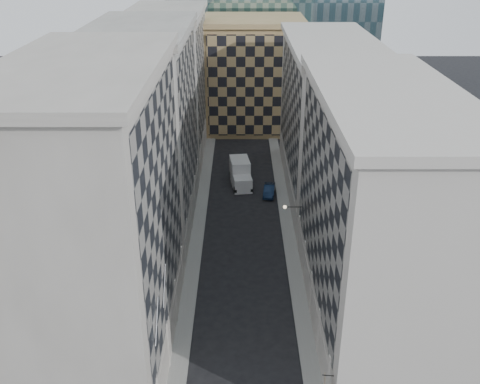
{
  "coord_description": "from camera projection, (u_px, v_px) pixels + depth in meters",
  "views": [
    {
      "loc": [
        -0.38,
        -24.17,
        31.07
      ],
      "look_at": [
        -0.36,
        12.12,
        13.61
      ],
      "focal_mm": 40.0,
      "sensor_mm": 36.0,
      "label": 1
    }
  ],
  "objects": [
    {
      "name": "sidewalk_west",
      "position": [
        198.0,
        230.0,
        62.25
      ],
      "size": [
        1.5,
        100.0,
        0.15
      ],
      "primitive_type": "cube",
      "color": "gray",
      "rests_on": "ground"
    },
    {
      "name": "sidewalk_east",
      "position": [
        288.0,
        230.0,
        62.26
      ],
      "size": [
        1.5,
        100.0,
        0.15
      ],
      "primitive_type": "cube",
      "color": "gray",
      "rests_on": "ground"
    },
    {
      "name": "bldg_left_a",
      "position": [
        100.0,
        220.0,
        40.03
      ],
      "size": [
        10.8,
        22.8,
        23.7
      ],
      "color": "#9D978E",
      "rests_on": "ground"
    },
    {
      "name": "bldg_left_b",
      "position": [
        147.0,
        130.0,
        60.07
      ],
      "size": [
        10.8,
        22.8,
        22.7
      ],
      "color": "gray",
      "rests_on": "ground"
    },
    {
      "name": "bldg_left_c",
      "position": [
        170.0,
        85.0,
        80.12
      ],
      "size": [
        10.8,
        22.8,
        21.7
      ],
      "color": "#9D978E",
      "rests_on": "ground"
    },
    {
      "name": "bldg_right_a",
      "position": [
        375.0,
        213.0,
        44.3
      ],
      "size": [
        10.8,
        26.8,
        20.7
      ],
      "color": "#BDB6AD",
      "rests_on": "ground"
    },
    {
      "name": "bldg_right_b",
      "position": [
        327.0,
        118.0,
        68.83
      ],
      "size": [
        10.8,
        28.8,
        19.7
      ],
      "color": "#BDB6AD",
      "rests_on": "ground"
    },
    {
      "name": "tan_block",
      "position": [
        253.0,
        74.0,
        92.34
      ],
      "size": [
        16.8,
        14.8,
        18.8
      ],
      "color": "tan",
      "rests_on": "ground"
    },
    {
      "name": "flagpoles_left",
      "position": [
        161.0,
        303.0,
        37.19
      ],
      "size": [
        0.1,
        6.33,
        2.33
      ],
      "color": "gray",
      "rests_on": "ground"
    },
    {
      "name": "bracket_lamp",
      "position": [
        287.0,
        207.0,
        54.19
      ],
      "size": [
        1.98,
        0.36,
        0.36
      ],
      "color": "black",
      "rests_on": "ground"
    },
    {
      "name": "box_truck",
      "position": [
        240.0,
        174.0,
        73.37
      ],
      "size": [
        3.25,
        6.4,
        3.36
      ],
      "rotation": [
        0.0,
        0.0,
        0.13
      ],
      "color": "silver",
      "rests_on": "ground"
    },
    {
      "name": "dark_car",
      "position": [
        269.0,
        190.0,
        70.58
      ],
      "size": [
        1.86,
        4.15,
        1.32
      ],
      "primitive_type": "imported",
      "rotation": [
        0.0,
        0.0,
        -0.12
      ],
      "color": "#10213D",
      "rests_on": "ground"
    },
    {
      "name": "shop_sign",
      "position": [
        325.0,
        379.0,
        36.3
      ],
      "size": [
        0.79,
        0.69,
        0.77
      ],
      "rotation": [
        0.0,
        0.0,
        -0.11
      ],
      "color": "black",
      "rests_on": "ground"
    }
  ]
}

